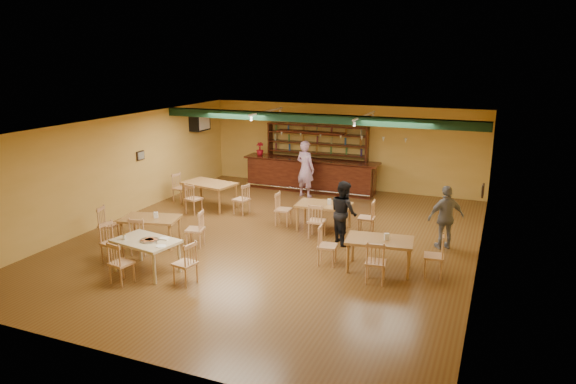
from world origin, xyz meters
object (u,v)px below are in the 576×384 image
at_px(dining_table_d, 379,255).
at_px(dining_table_a, 210,195).
at_px(bar_counter, 311,175).
at_px(dining_table_b, 324,217).
at_px(patron_right_a, 344,212).
at_px(patron_bar, 305,169).
at_px(dining_table_c, 151,231).
at_px(near_table, 147,256).

bearing_deg(dining_table_d, dining_table_a, 147.79).
bearing_deg(bar_counter, dining_table_b, -65.02).
distance_m(dining_table_a, patron_right_a, 5.05).
relative_size(dining_table_b, patron_bar, 0.76).
distance_m(dining_table_a, dining_table_b, 4.07).
bearing_deg(dining_table_b, patron_bar, 115.56).
bearing_deg(dining_table_c, patron_bar, 57.32).
bearing_deg(dining_table_d, dining_table_c, 178.86).
height_order(bar_counter, dining_table_c, bar_counter).
bearing_deg(patron_right_a, dining_table_b, 1.83).
bearing_deg(patron_bar, bar_counter, -63.87).
distance_m(bar_counter, patron_bar, 0.92).
xyz_separation_m(bar_counter, dining_table_a, (-2.20, -3.24, -0.16)).
bearing_deg(dining_table_a, dining_table_b, 0.99).
height_order(dining_table_c, near_table, near_table).
bearing_deg(patron_right_a, bar_counter, -14.06).
relative_size(dining_table_c, patron_right_a, 0.87).
distance_m(patron_bar, patron_right_a, 4.62).
bearing_deg(patron_right_a, patron_bar, -10.27).
bearing_deg(near_table, bar_counter, 93.96).
bearing_deg(dining_table_b, dining_table_c, -146.39).
height_order(bar_counter, dining_table_d, bar_counter).
xyz_separation_m(bar_counter, dining_table_b, (1.82, -3.90, -0.20)).
height_order(dining_table_a, dining_table_d, dining_table_a).
height_order(dining_table_a, dining_table_c, dining_table_a).
distance_m(dining_table_c, patron_bar, 6.22).
bearing_deg(near_table, dining_table_c, 133.64).
bearing_deg(dining_table_b, patron_right_a, -48.47).
distance_m(near_table, patron_right_a, 4.95).
relative_size(bar_counter, near_table, 3.46).
bearing_deg(patron_right_a, dining_table_d, 178.58).
xyz_separation_m(dining_table_c, dining_table_d, (5.74, 0.58, 0.01)).
distance_m(bar_counter, dining_table_a, 3.92).
xyz_separation_m(dining_table_b, patron_bar, (-1.71, 3.08, 0.60)).
height_order(near_table, patron_right_a, patron_right_a).
bearing_deg(dining_table_b, near_table, -125.57).
height_order(near_table, patron_bar, patron_bar).
relative_size(dining_table_a, patron_bar, 0.84).
xyz_separation_m(dining_table_d, near_table, (-4.75, -2.08, 0.01)).
xyz_separation_m(bar_counter, near_table, (-0.87, -8.19, -0.19)).
height_order(patron_bar, patron_right_a, patron_bar).
height_order(bar_counter, dining_table_a, bar_counter).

